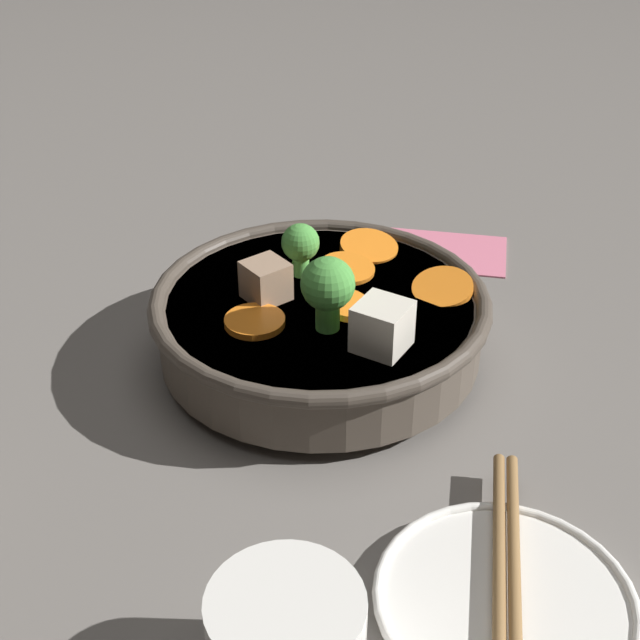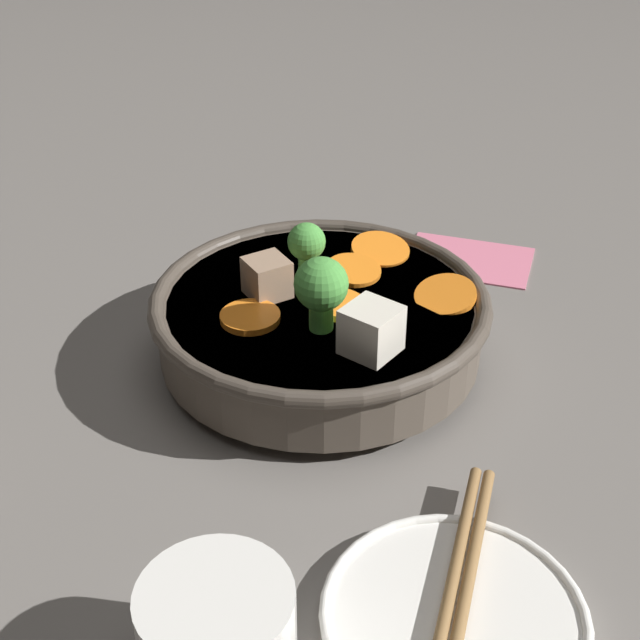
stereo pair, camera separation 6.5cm
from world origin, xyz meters
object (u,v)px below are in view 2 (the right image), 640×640
Objects in this scene: side_saucer at (454,618)px; stirfry_bowl at (320,318)px; chopsticks_pair at (455,605)px; tea_cup at (218,637)px.

stirfry_bowl is at bearing -75.21° from side_saucer.
stirfry_bowl is at bearing -75.21° from chopsticks_pair.
stirfry_bowl reaches higher than side_saucer.
stirfry_bowl reaches higher than tea_cup.
side_saucer is 0.13m from tea_cup.
side_saucer is 0.01m from chopsticks_pair.
stirfry_bowl reaches higher than chopsticks_pair.
stirfry_bowl is 1.22× the size of chopsticks_pair.
tea_cup is (0.05, 0.27, -0.01)m from stirfry_bowl.
chopsticks_pair is at bearing -166.41° from tea_cup.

